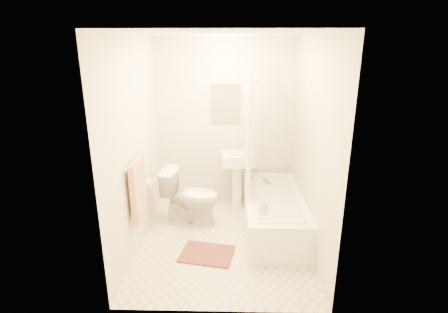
{
  "coord_description": "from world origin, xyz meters",
  "views": [
    {
      "loc": [
        0.1,
        -3.76,
        2.3
      ],
      "look_at": [
        0.0,
        0.25,
        1.0
      ],
      "focal_mm": 28.0,
      "sensor_mm": 36.0,
      "label": 1
    }
  ],
  "objects_px": {
    "toilet": "(191,197)",
    "bath_mat": "(207,254)",
    "bathtub": "(274,212)",
    "sink": "(237,178)",
    "soap_bottle": "(263,205)"
  },
  "relations": [
    {
      "from": "toilet",
      "to": "bath_mat",
      "type": "height_order",
      "value": "toilet"
    },
    {
      "from": "toilet",
      "to": "bath_mat",
      "type": "relative_size",
      "value": 1.28
    },
    {
      "from": "sink",
      "to": "soap_bottle",
      "type": "height_order",
      "value": "sink"
    },
    {
      "from": "toilet",
      "to": "sink",
      "type": "height_order",
      "value": "sink"
    },
    {
      "from": "toilet",
      "to": "bath_mat",
      "type": "bearing_deg",
      "value": -153.04
    },
    {
      "from": "bathtub",
      "to": "bath_mat",
      "type": "xyz_separation_m",
      "value": [
        -0.82,
        -0.61,
        -0.22
      ]
    },
    {
      "from": "sink",
      "to": "bath_mat",
      "type": "height_order",
      "value": "sink"
    },
    {
      "from": "toilet",
      "to": "soap_bottle",
      "type": "relative_size",
      "value": 3.89
    },
    {
      "from": "toilet",
      "to": "soap_bottle",
      "type": "distance_m",
      "value": 1.11
    },
    {
      "from": "bath_mat",
      "to": "bathtub",
      "type": "bearing_deg",
      "value": 36.84
    },
    {
      "from": "bath_mat",
      "to": "soap_bottle",
      "type": "bearing_deg",
      "value": 11.68
    },
    {
      "from": "toilet",
      "to": "bathtub",
      "type": "relative_size",
      "value": 0.46
    },
    {
      "from": "soap_bottle",
      "to": "toilet",
      "type": "bearing_deg",
      "value": 144.92
    },
    {
      "from": "soap_bottle",
      "to": "bathtub",
      "type": "bearing_deg",
      "value": 68.9
    },
    {
      "from": "bathtub",
      "to": "bath_mat",
      "type": "bearing_deg",
      "value": -143.16
    }
  ]
}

